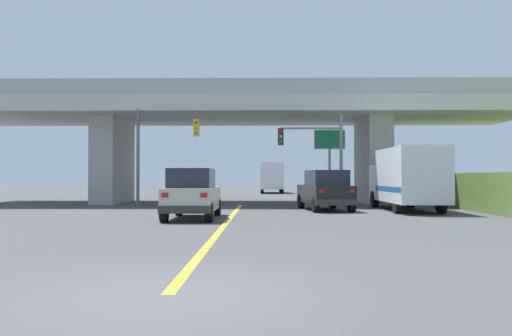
{
  "coord_description": "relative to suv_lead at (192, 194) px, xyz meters",
  "views": [
    {
      "loc": [
        1.37,
        -7.59,
        1.69
      ],
      "look_at": [
        0.98,
        19.76,
        2.14
      ],
      "focal_mm": 37.29,
      "sensor_mm": 36.0,
      "label": 1
    }
  ],
  "objects": [
    {
      "name": "traffic_signal_nearside",
      "position": [
        5.96,
        8.7,
        2.29
      ],
      "size": [
        3.66,
        0.36,
        5.25
      ],
      "color": "slate",
      "rests_on": "ground"
    },
    {
      "name": "ground",
      "position": [
        1.49,
        13.09,
        -1.01
      ],
      "size": [
        160.0,
        160.0,
        0.0
      ],
      "primitive_type": "plane",
      "color": "#424244"
    },
    {
      "name": "box_truck",
      "position": [
        10.01,
        5.27,
        0.61
      ],
      "size": [
        2.33,
        7.39,
        3.08
      ],
      "color": "silver",
      "rests_on": "ground"
    },
    {
      "name": "overpass_bridge",
      "position": [
        1.49,
        13.09,
        4.24
      ],
      "size": [
        35.88,
        9.06,
        7.29
      ],
      "color": "#B7B5AD",
      "rests_on": "ground"
    },
    {
      "name": "semi_truck_distant",
      "position": [
        3.71,
        33.95,
        0.61
      ],
      "size": [
        2.33,
        6.67,
        3.1
      ],
      "color": "red",
      "rests_on": "ground"
    },
    {
      "name": "highway_sign",
      "position": [
        6.8,
        10.36,
        2.47
      ],
      "size": [
        1.86,
        0.17,
        4.66
      ],
      "color": "slate",
      "rests_on": "ground"
    },
    {
      "name": "suv_crossing",
      "position": [
        5.96,
        5.43,
        -0.0
      ],
      "size": [
        2.58,
        4.64,
        2.02
      ],
      "rotation": [
        0.0,
        0.0,
        0.14
      ],
      "color": "black",
      "rests_on": "ground"
    },
    {
      "name": "traffic_signal_farside",
      "position": [
        -3.06,
        8.62,
        2.58
      ],
      "size": [
        3.56,
        0.36,
        5.6
      ],
      "color": "#56595E",
      "rests_on": "ground"
    },
    {
      "name": "suv_lead",
      "position": [
        0.0,
        0.0,
        0.0
      ],
      "size": [
        1.94,
        4.65,
        2.02
      ],
      "color": "#B7B29E",
      "rests_on": "ground"
    },
    {
      "name": "lane_divider_stripe",
      "position": [
        1.49,
        -1.66,
        -1.01
      ],
      "size": [
        0.2,
        24.12,
        0.01
      ],
      "primitive_type": "cube",
      "color": "yellow",
      "rests_on": "ground"
    }
  ]
}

